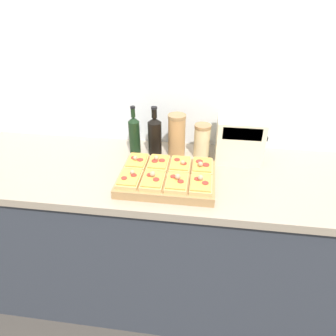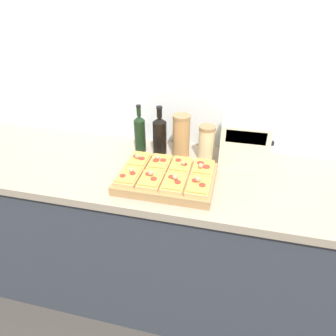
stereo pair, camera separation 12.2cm
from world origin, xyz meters
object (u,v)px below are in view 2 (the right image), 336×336
(grain_jar_tall, at_px, (181,136))
(toaster_oven, at_px, (244,142))
(grain_jar_short, at_px, (206,142))
(cutting_board, at_px, (167,179))
(olive_oil_bottle, at_px, (140,133))
(wine_bottle, at_px, (160,135))

(grain_jar_tall, bearing_deg, toaster_oven, -0.15)
(grain_jar_short, bearing_deg, grain_jar_tall, 180.00)
(grain_jar_tall, distance_m, toaster_oven, 0.33)
(cutting_board, height_order, olive_oil_bottle, olive_oil_bottle)
(grain_jar_tall, bearing_deg, grain_jar_short, 0.00)
(cutting_board, relative_size, olive_oil_bottle, 1.68)
(grain_jar_tall, height_order, grain_jar_short, grain_jar_tall)
(olive_oil_bottle, xyz_separation_m, grain_jar_tall, (0.23, 0.00, 0.01))
(olive_oil_bottle, bearing_deg, cutting_board, -51.92)
(cutting_board, xyz_separation_m, grain_jar_tall, (0.01, 0.28, 0.10))
(cutting_board, xyz_separation_m, wine_bottle, (-0.11, 0.28, 0.09))
(olive_oil_bottle, bearing_deg, grain_jar_tall, 0.00)
(olive_oil_bottle, relative_size, wine_bottle, 0.99)
(grain_jar_tall, bearing_deg, cutting_board, -92.64)
(toaster_oven, bearing_deg, olive_oil_bottle, 179.91)
(wine_bottle, distance_m, grain_jar_tall, 0.12)
(wine_bottle, bearing_deg, grain_jar_short, -0.00)
(wine_bottle, bearing_deg, olive_oil_bottle, -180.00)
(grain_jar_short, relative_size, toaster_oven, 0.71)
(olive_oil_bottle, relative_size, grain_jar_tall, 1.15)
(cutting_board, distance_m, olive_oil_bottle, 0.37)
(cutting_board, relative_size, grain_jar_short, 2.42)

